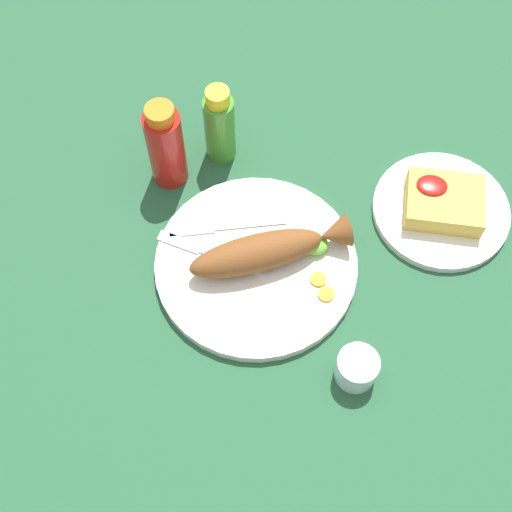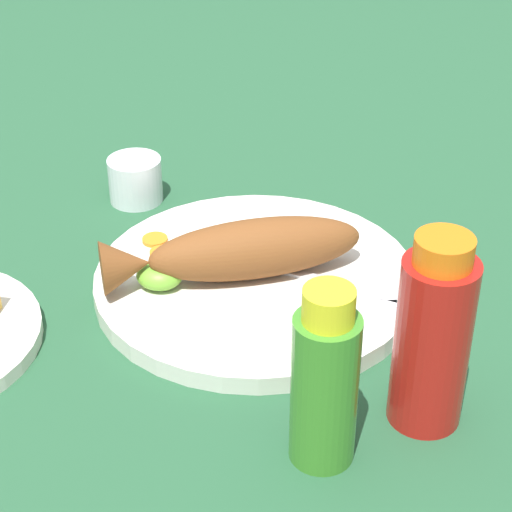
{
  "view_description": "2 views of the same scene",
  "coord_description": "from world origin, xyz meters",
  "views": [
    {
      "loc": [
        -0.07,
        0.5,
        0.98
      ],
      "look_at": [
        0.0,
        0.0,
        0.04
      ],
      "focal_mm": 50.0,
      "sensor_mm": 36.0,
      "label": 1
    },
    {
      "loc": [
        0.13,
        -0.73,
        0.51
      ],
      "look_at": [
        0.0,
        0.0,
        0.04
      ],
      "focal_mm": 65.0,
      "sensor_mm": 36.0,
      "label": 2
    }
  ],
  "objects": [
    {
      "name": "fork_far",
      "position": [
        0.06,
        -0.05,
        0.02
      ],
      "size": [
        0.18,
        0.06,
        0.0
      ],
      "rotation": [
        0.0,
        0.0,
        6.54
      ],
      "color": "silver",
      "rests_on": "main_plate"
    },
    {
      "name": "fork_near",
      "position": [
        0.08,
        -0.01,
        0.02
      ],
      "size": [
        0.18,
        0.06,
        0.0
      ],
      "rotation": [
        0.0,
        0.0,
        6.04
      ],
      "color": "silver",
      "rests_on": "main_plate"
    },
    {
      "name": "hot_sauce_bottle_green",
      "position": [
        0.09,
        -0.21,
        0.07
      ],
      "size": [
        0.05,
        0.05,
        0.15
      ],
      "color": "#3D8428",
      "rests_on": "ground_plane"
    },
    {
      "name": "lime_wedge_main",
      "position": [
        -0.09,
        -0.04,
        0.03
      ],
      "size": [
        0.04,
        0.04,
        0.02
      ],
      "primitive_type": "ellipsoid",
      "color": "#6BB233",
      "rests_on": "main_plate"
    },
    {
      "name": "carrot_slice_mid",
      "position": [
        -0.1,
        0.02,
        0.02
      ],
      "size": [
        0.03,
        0.03,
        0.0
      ],
      "primitive_type": "cylinder",
      "color": "orange",
      "rests_on": "main_plate"
    },
    {
      "name": "ground_plane",
      "position": [
        0.0,
        0.0,
        0.0
      ],
      "size": [
        4.0,
        4.0,
        0.0
      ],
      "primitive_type": "plane",
      "color": "#235133"
    },
    {
      "name": "hot_sauce_bottle_red",
      "position": [
        0.16,
        -0.15,
        0.08
      ],
      "size": [
        0.06,
        0.06,
        0.17
      ],
      "color": "#B21914",
      "rests_on": "ground_plane"
    },
    {
      "name": "fried_fish",
      "position": [
        -0.02,
        -0.01,
        0.05
      ],
      "size": [
        0.25,
        0.15,
        0.06
      ],
      "rotation": [
        0.0,
        0.0,
        0.42
      ],
      "color": "brown",
      "rests_on": "main_plate"
    },
    {
      "name": "main_plate",
      "position": [
        0.0,
        0.0,
        0.01
      ],
      "size": [
        0.31,
        0.31,
        0.02
      ],
      "primitive_type": "cylinder",
      "color": "silver",
      "rests_on": "ground_plane"
    },
    {
      "name": "salt_cup",
      "position": [
        -0.17,
        0.15,
        0.02
      ],
      "size": [
        0.06,
        0.06,
        0.05
      ],
      "color": "silver",
      "rests_on": "ground_plane"
    },
    {
      "name": "carrot_slice_near",
      "position": [
        -0.11,
        0.04,
        0.02
      ],
      "size": [
        0.03,
        0.03,
        0.0
      ],
      "primitive_type": "cylinder",
      "color": "orange",
      "rests_on": "main_plate"
    }
  ]
}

